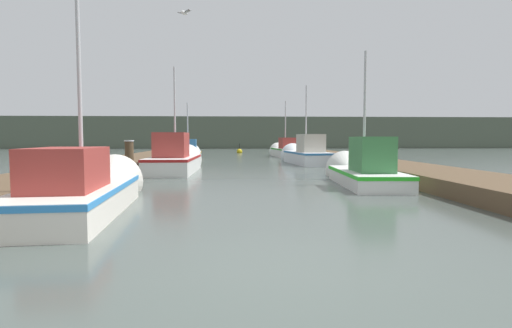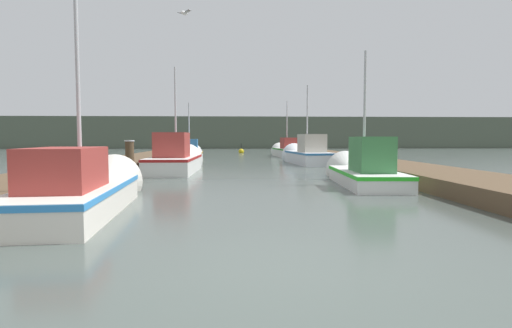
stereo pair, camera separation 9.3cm
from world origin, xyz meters
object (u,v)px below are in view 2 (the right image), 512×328
Objects in this scene: fishing_boat_3 at (306,154)px; mooring_piling_0 at (130,159)px; fishing_boat_4 at (190,153)px; channel_buoy at (241,151)px; seagull_lead at (184,13)px; fishing_boat_5 at (286,150)px; fishing_boat_1 at (361,170)px; fishing_boat_0 at (87,188)px; mooring_piling_1 at (302,150)px; fishing_boat_2 at (177,160)px.

fishing_boat_3 reaches higher than mooring_piling_0.
channel_buoy is at bearing 69.05° from fishing_boat_4.
fishing_boat_4 reaches higher than mooring_piling_0.
seagull_lead is (-2.17, -24.50, 5.42)m from channel_buoy.
mooring_piling_0 is (-7.73, -16.30, 0.22)m from fishing_boat_5.
fishing_boat_1 is 15.61m from fishing_boat_4.
fishing_boat_0 is 8.27m from fishing_boat_1.
fishing_boat_4 is 1.02× the size of fishing_boat_5.
channel_buoy is (-3.55, 25.39, -0.27)m from fishing_boat_1.
fishing_boat_1 is at bearing -92.90° from mooring_piling_1.
mooring_piling_1 is at bearing 64.85° from fishing_boat_0.
fishing_boat_4 is at bearing 120.51° from fishing_boat_1.
fishing_boat_1 is 0.89× the size of fishing_boat_3.
fishing_boat_4 is 5.67× the size of mooring_piling_1.
mooring_piling_1 is at bearing -62.31° from channel_buoy.
fishing_boat_4 reaches higher than channel_buoy.
mooring_piling_0 is (-1.24, -3.08, 0.18)m from fishing_boat_2.
channel_buoy is at bearing 125.13° from seagull_lead.
fishing_boat_5 is 18.04m from mooring_piling_0.
fishing_boat_3 is 11.21m from mooring_piling_0.
fishing_boat_5 is (-0.07, 8.24, -0.04)m from fishing_boat_3.
mooring_piling_0 is 23.87m from channel_buoy.
mooring_piling_1 is (7.96, 3.09, 0.12)m from fishing_boat_4.
fishing_boat_0 is at bearing -83.36° from mooring_piling_0.
fishing_boat_0 is 1.08× the size of fishing_boat_1.
fishing_boat_5 reaches higher than mooring_piling_1.
fishing_boat_0 is at bearing -93.89° from fishing_boat_4.
seagull_lead reaches higher than mooring_piling_1.
fishing_boat_0 reaches higher than fishing_boat_1.
fishing_boat_2 is 0.96× the size of fishing_boat_4.
seagull_lead reaches higher than mooring_piling_0.
fishing_boat_5 is at bearing 128.76° from mooring_piling_1.
seagull_lead is at bearing -87.67° from fishing_boat_4.
fishing_boat_2 reaches higher than fishing_boat_4.
seagull_lead reaches higher than fishing_boat_4.
seagull_lead is (0.90, -4.11, 5.06)m from fishing_boat_2.
fishing_boat_5 reaches higher than fishing_boat_4.
fishing_boat_2 reaches higher than fishing_boat_1.
fishing_boat_1 is 25.64m from channel_buoy.
channel_buoy is (4.31, 23.47, -0.54)m from mooring_piling_0.
fishing_boat_2 is at bearing 82.25° from fishing_boat_0.
fishing_boat_0 is 5.49× the size of channel_buoy.
fishing_boat_5 is at bearing 68.17° from fishing_boat_0.
fishing_boat_2 is at bearing 142.50° from seagull_lead.
fishing_boat_2 is at bearing -90.60° from fishing_boat_4.
fishing_boat_5 is (6.98, 4.32, 0.05)m from fishing_boat_4.
fishing_boat_2 is 5.75× the size of channel_buoy.
mooring_piling_1 is at bearing 59.04° from fishing_boat_2.
seagull_lead reaches higher than fishing_boat_5.
fishing_boat_2 is 14.73m from fishing_boat_5.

